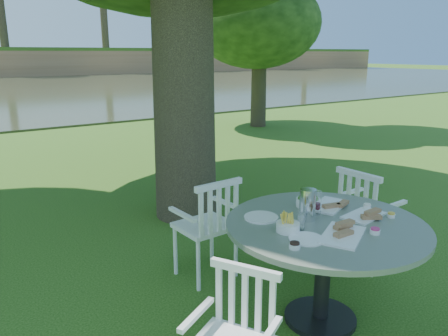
{
  "coord_description": "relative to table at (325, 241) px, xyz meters",
  "views": [
    {
      "loc": [
        -2.57,
        -3.53,
        2.05
      ],
      "look_at": [
        0.0,
        0.2,
        0.85
      ],
      "focal_mm": 35.0,
      "sensor_mm": 36.0,
      "label": 1
    }
  ],
  "objects": [
    {
      "name": "ground",
      "position": [
        0.22,
        1.46,
        -0.68
      ],
      "size": [
        140.0,
        140.0,
        0.0
      ],
      "primitive_type": "plane",
      "color": "#1D430E",
      "rests_on": "ground"
    },
    {
      "name": "table",
      "position": [
        0.0,
        0.0,
        0.0
      ],
      "size": [
        1.5,
        1.5,
        0.82
      ],
      "color": "black",
      "rests_on": "ground"
    },
    {
      "name": "chair_ne",
      "position": [
        1.0,
        0.43,
        -0.1
      ],
      "size": [
        0.48,
        0.51,
        0.98
      ],
      "rotation": [
        0.0,
        0.0,
        -4.68
      ],
      "color": "white",
      "rests_on": "ground"
    },
    {
      "name": "chair_nw",
      "position": [
        -0.35,
        1.03,
        -0.11
      ],
      "size": [
        0.51,
        0.48,
        0.97
      ],
      "rotation": [
        0.0,
        0.0,
        -3.08
      ],
      "color": "white",
      "rests_on": "ground"
    },
    {
      "name": "chair_sw",
      "position": [
        -1.05,
        -0.32,
        -0.17
      ],
      "size": [
        0.57,
        0.58,
        0.87
      ],
      "rotation": [
        0.0,
        0.0,
        -1.07
      ],
      "color": "white",
      "rests_on": "ground"
    },
    {
      "name": "tableware",
      "position": [
        -0.03,
        0.1,
        0.19
      ],
      "size": [
        1.08,
        0.92,
        0.24
      ],
      "color": "white",
      "rests_on": "table"
    }
  ]
}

